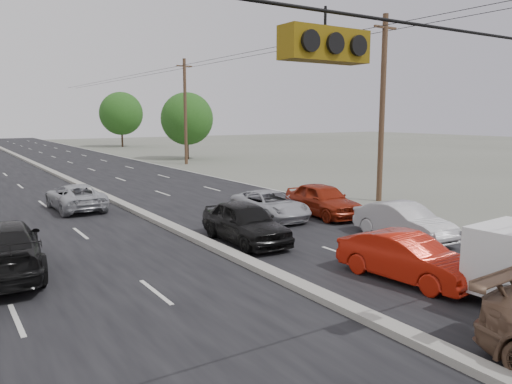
% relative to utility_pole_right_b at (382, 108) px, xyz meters
% --- Properties ---
extents(road_surface, '(20.00, 160.00, 0.02)m').
position_rel_utility_pole_right_b_xyz_m(road_surface, '(-12.50, 15.00, -5.11)').
color(road_surface, black).
rests_on(road_surface, ground).
extents(center_median, '(0.50, 160.00, 0.20)m').
position_rel_utility_pole_right_b_xyz_m(center_median, '(-12.50, 15.00, -5.01)').
color(center_median, gray).
rests_on(center_median, ground).
extents(utility_pole_right_b, '(1.60, 0.30, 10.00)m').
position_rel_utility_pole_right_b_xyz_m(utility_pole_right_b, '(0.00, 0.00, 0.00)').
color(utility_pole_right_b, '#422D1E').
rests_on(utility_pole_right_b, ground).
extents(utility_pole_right_c, '(1.60, 0.30, 10.00)m').
position_rel_utility_pole_right_b_xyz_m(utility_pole_right_c, '(0.00, 25.00, 0.00)').
color(utility_pole_right_c, '#422D1E').
rests_on(utility_pole_right_c, ground).
extents(tree_right_mid, '(5.60, 5.60, 7.14)m').
position_rel_utility_pole_right_b_xyz_m(tree_right_mid, '(2.50, 30.00, -0.77)').
color(tree_right_mid, '#382619').
rests_on(tree_right_mid, ground).
extents(tree_right_far, '(6.40, 6.40, 8.16)m').
position_rel_utility_pole_right_b_xyz_m(tree_right_far, '(3.50, 55.00, -0.15)').
color(tree_right_far, '#382619').
rests_on(tree_right_far, ground).
extents(red_sedan, '(1.84, 4.24, 1.36)m').
position_rel_utility_pole_right_b_xyz_m(red_sedan, '(-9.51, -10.01, -4.43)').
color(red_sedan, '#B11A0A').
rests_on(red_sedan, ground).
extents(queue_car_a, '(2.01, 4.58, 1.54)m').
position_rel_utility_pole_right_b_xyz_m(queue_car_a, '(-11.10, -3.81, -4.34)').
color(queue_car_a, black).
rests_on(queue_car_a, ground).
extents(queue_car_b, '(1.76, 4.30, 1.39)m').
position_rel_utility_pole_right_b_xyz_m(queue_car_b, '(-5.80, -6.70, -4.41)').
color(queue_car_b, '#B9B9BB').
rests_on(queue_car_b, ground).
extents(queue_car_c, '(2.22, 4.58, 1.26)m').
position_rel_utility_pole_right_b_xyz_m(queue_car_c, '(-7.84, -0.71, -4.48)').
color(queue_car_c, '#AAACB2').
rests_on(queue_car_c, ground).
extents(queue_car_e, '(2.21, 4.65, 1.54)m').
position_rel_utility_pole_right_b_xyz_m(queue_car_e, '(-5.43, -1.59, -4.34)').
color(queue_car_e, maroon).
rests_on(queue_car_e, ground).
extents(oncoming_near, '(2.83, 5.85, 1.64)m').
position_rel_utility_pole_right_b_xyz_m(oncoming_near, '(-19.20, -3.22, -4.29)').
color(oncoming_near, black).
rests_on(oncoming_near, ground).
extents(oncoming_far, '(2.24, 4.72, 1.30)m').
position_rel_utility_pole_right_b_xyz_m(oncoming_far, '(-14.81, 6.36, -4.46)').
color(oncoming_far, '#A9ABB1').
rests_on(oncoming_far, ground).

